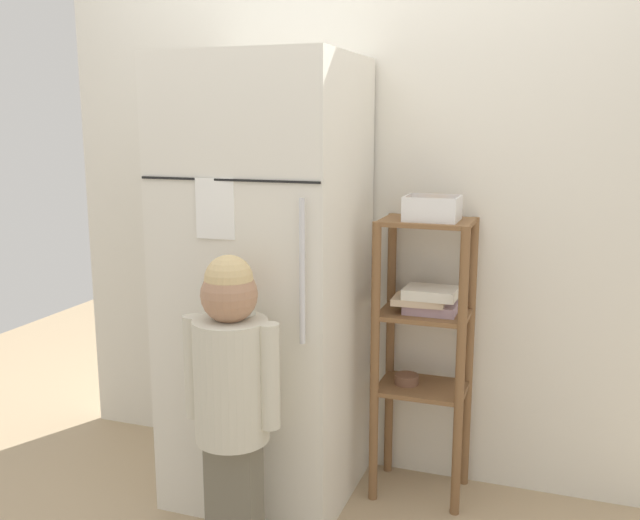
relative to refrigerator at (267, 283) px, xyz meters
The scene contains 6 objects.
ground_plane 0.93m from the refrigerator, ahead, with size 6.00×6.00×0.00m, color tan.
kitchen_wall_back 0.51m from the refrigerator, 50.74° to the left, with size 2.77×0.03×2.26m, color silver.
refrigerator is the anchor object (origin of this frame).
child_standing 0.54m from the refrigerator, 80.59° to the right, with size 0.35×0.26×1.09m.
pantry_shelf_unit 0.66m from the refrigerator, 15.73° to the left, with size 0.37×0.29×1.14m.
fruit_bin 0.71m from the refrigerator, 13.82° to the left, with size 0.20×0.18×0.09m.
Camera 1 is at (0.83, -2.48, 1.52)m, focal length 39.32 mm.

